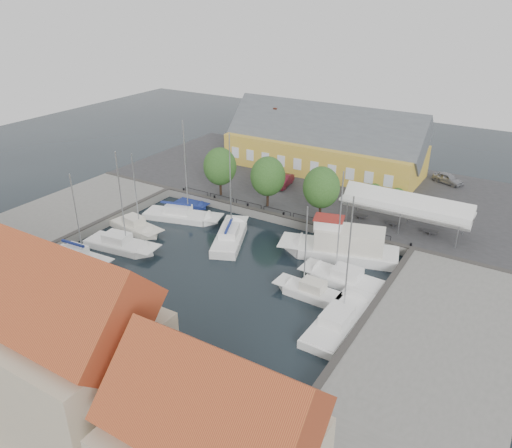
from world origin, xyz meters
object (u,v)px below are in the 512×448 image
(east_boat_a, at_px, (343,280))
(west_boat_d, at_px, (79,259))
(warehouse, at_px, (321,146))
(tent_canopy, at_px, (406,206))
(trawler, at_px, (343,248))
(east_boat_c, at_px, (338,323))
(center_sailboat, at_px, (230,238))
(east_boat_b, at_px, (310,293))
(west_boat_a, at_px, (181,217))
(west_boat_c, at_px, (121,246))
(launch_sw, at_px, (40,275))
(car_red, at_px, (283,181))
(car_silver, at_px, (448,179))
(launch_nw, at_px, (191,205))
(west_boat_b, at_px, (136,228))

(east_boat_a, height_order, west_boat_d, east_boat_a)
(warehouse, bearing_deg, tent_canopy, -39.86)
(trawler, bearing_deg, east_boat_c, -69.22)
(center_sailboat, bearing_deg, east_boat_b, -22.76)
(east_boat_a, xyz_separation_m, west_boat_d, (-24.64, -10.25, 0.01))
(warehouse, height_order, west_boat_a, west_boat_a)
(west_boat_c, height_order, launch_sw, west_boat_c)
(trawler, bearing_deg, east_boat_a, -66.83)
(tent_canopy, xyz_separation_m, car_red, (-17.64, 4.53, -1.94))
(center_sailboat, relative_size, launch_sw, 2.38)
(tent_canopy, bearing_deg, car_silver, 86.28)
(launch_nw, bearing_deg, car_silver, 40.35)
(tent_canopy, height_order, west_boat_c, west_boat_c)
(east_boat_b, distance_m, east_boat_c, 4.79)
(center_sailboat, bearing_deg, east_boat_a, -6.07)
(car_silver, xyz_separation_m, east_boat_c, (-0.75, -36.10, -1.47))
(west_boat_c, bearing_deg, east_boat_c, -1.03)
(car_silver, xyz_separation_m, car_red, (-18.75, -12.58, 0.01))
(center_sailboat, height_order, trawler, center_sailboat)
(west_boat_c, height_order, west_boat_d, west_boat_c)
(west_boat_c, relative_size, west_boat_d, 1.13)
(east_boat_a, xyz_separation_m, launch_nw, (-23.68, 7.06, -0.17))
(trawler, height_order, east_boat_c, east_boat_c)
(tent_canopy, distance_m, west_boat_c, 31.22)
(center_sailboat, relative_size, trawler, 0.98)
(warehouse, relative_size, launch_sw, 5.43)
(warehouse, bearing_deg, west_boat_b, -109.41)
(east_boat_a, xyz_separation_m, west_boat_c, (-23.06, -5.96, -0.00))
(car_silver, bearing_deg, west_boat_a, 158.85)
(east_boat_c, bearing_deg, car_red, 127.43)
(west_boat_b, bearing_deg, center_sailboat, 17.27)
(east_boat_a, relative_size, west_boat_a, 0.91)
(car_red, xyz_separation_m, launch_nw, (-7.88, -10.05, -1.65))
(trawler, xyz_separation_m, west_boat_b, (-22.68, -6.67, -0.76))
(trawler, height_order, launch_sw, trawler)
(car_red, xyz_separation_m, center_sailboat, (1.86, -15.62, -1.38))
(car_silver, relative_size, east_boat_b, 0.46)
(launch_sw, bearing_deg, east_boat_b, 23.87)
(center_sailboat, height_order, east_boat_b, center_sailboat)
(car_red, bearing_deg, east_boat_b, -63.66)
(tent_canopy, xyz_separation_m, east_boat_c, (0.37, -18.99, -3.43))
(west_boat_b, relative_size, launch_sw, 1.88)
(car_silver, height_order, east_boat_a, east_boat_a)
(east_boat_c, bearing_deg, warehouse, 117.31)
(west_boat_c, bearing_deg, trawler, 27.12)
(car_silver, xyz_separation_m, west_boat_c, (-26.00, -35.64, -1.47))
(east_boat_a, bearing_deg, east_boat_b, -115.08)
(tent_canopy, height_order, launch_nw, tent_canopy)
(east_boat_a, bearing_deg, launch_nw, 163.40)
(east_boat_a, bearing_deg, tent_canopy, 81.69)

